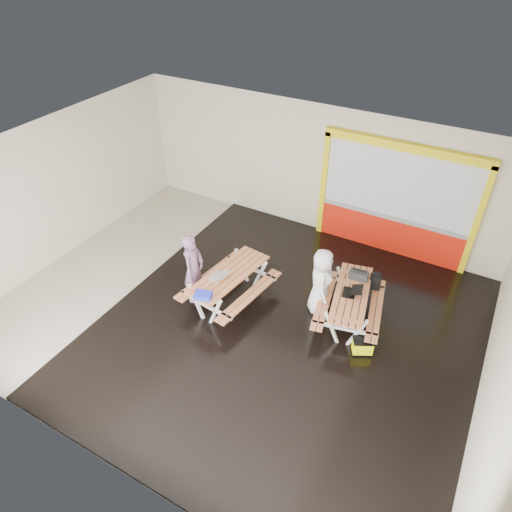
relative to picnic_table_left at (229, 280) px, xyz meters
The scene contains 14 objects.
room 1.19m from the picnic_table_left, 38.54° to the right, with size 10.02×8.02×3.52m.
deck 1.70m from the picnic_table_left, ahead, with size 7.50×7.98×0.05m, color black.
kiosk 4.53m from the picnic_table_left, 55.65° to the left, with size 3.88×0.16×3.00m.
picnic_table_left is the anchor object (origin of this frame).
picnic_table_right 2.65m from the picnic_table_left, 16.55° to the left, with size 1.71×2.20×0.79m.
person_left 0.82m from the picnic_table_left, 158.55° to the right, with size 0.63×0.42×1.74m, color slate.
person_right 2.01m from the picnic_table_left, 21.63° to the left, with size 0.78×0.50×1.59m, color white.
laptop_left 0.35m from the picnic_table_left, 116.11° to the right, with size 0.40×0.37×0.16m.
laptop_right 2.65m from the picnic_table_left, 16.13° to the left, with size 0.46×0.42×0.17m.
blue_pouch 0.94m from the picnic_table_left, 93.20° to the right, with size 0.35×0.24×0.10m, color #212FCF.
toolbox 2.82m from the picnic_table_left, 27.13° to the left, with size 0.41×0.23×0.23m.
backpack 3.19m from the picnic_table_left, 27.14° to the left, with size 0.27×0.21×0.41m.
dark_case 2.03m from the picnic_table_left, 23.09° to the left, with size 0.35×0.26×0.13m, color black.
fluke_bag 3.15m from the picnic_table_left, ahead, with size 0.48×0.42×0.35m.
Camera 1 is at (4.05, -6.33, 7.22)m, focal length 32.71 mm.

